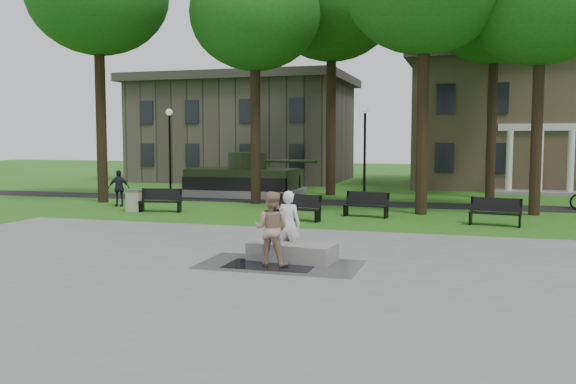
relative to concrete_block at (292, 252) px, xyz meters
name	(u,v)px	position (x,y,z in m)	size (l,w,h in m)	color
ground	(281,244)	(-1.05, 2.44, -0.24)	(120.00, 120.00, 0.00)	#216116
plaza	(215,280)	(-1.05, -2.56, -0.23)	(22.00, 16.00, 0.02)	gray
footpath	(353,203)	(-1.05, 14.44, -0.24)	(44.00, 2.60, 0.01)	black
building_right	(542,120)	(8.95, 28.44, 4.10)	(17.00, 12.00, 8.60)	#9E8460
building_left	(245,133)	(-12.05, 28.94, 3.35)	(15.00, 10.00, 7.20)	#4C443D
tree_1	(255,15)	(-5.55, 12.94, 8.71)	(6.20, 6.20, 11.63)	black
tree_3	(541,2)	(6.95, 11.94, 8.35)	(6.00, 6.00, 11.19)	black
tree_4	(332,5)	(-3.05, 18.44, 10.15)	(7.20, 7.20, 13.50)	black
tree_5	(495,12)	(5.45, 18.94, 9.42)	(6.40, 6.40, 12.44)	black
lamp_left	(170,145)	(-11.05, 14.74, 2.55)	(0.36, 0.36, 4.73)	black
lamp_mid	(365,146)	(-0.55, 14.74, 2.55)	(0.36, 0.36, 4.73)	black
tank_monument	(243,180)	(-7.50, 16.44, 0.61)	(7.45, 3.40, 2.40)	gray
puddle	(270,266)	(-0.35, -0.79, -0.22)	(2.20, 1.20, 0.00)	black
concrete_block	(292,252)	(0.00, 0.00, 0.00)	(2.20, 1.00, 0.45)	gray
skateboard	(280,254)	(-0.50, 0.51, -0.19)	(0.78, 0.20, 0.07)	brown
skateboarder	(289,224)	(-0.21, 0.35, 0.66)	(0.64, 0.42, 1.77)	white
friend_watching	(271,228)	(-0.33, -0.71, 0.69)	(0.89, 0.69, 1.83)	tan
pedestrian_walker	(119,188)	(-11.27, 10.02, 0.60)	(0.99, 0.41, 1.70)	#21212C
park_bench_0	(161,200)	(-8.33, 8.60, 0.28)	(1.85, 0.81, 1.00)	black
park_bench_1	(298,207)	(-1.93, 7.58, 0.28)	(1.85, 0.88, 1.00)	black
park_bench_2	(366,204)	(0.39, 9.45, 0.28)	(1.85, 0.82, 1.00)	black
park_bench_3	(495,211)	(5.27, 8.27, 0.28)	(1.85, 0.82, 1.00)	black
trash_bin	(135,200)	(-9.52, 8.47, 0.24)	(0.71, 0.71, 0.96)	#A29685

